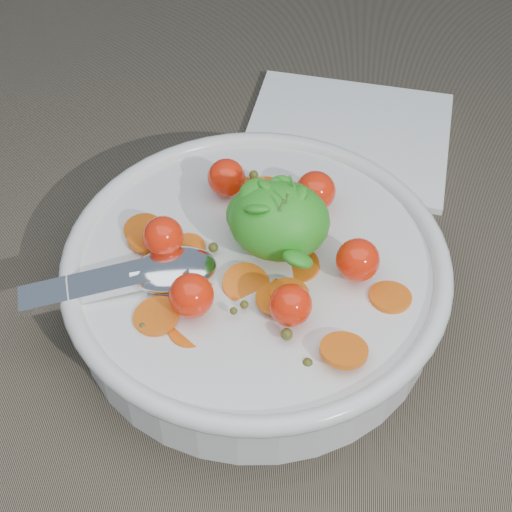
{
  "coord_description": "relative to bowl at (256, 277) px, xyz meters",
  "views": [
    {
      "loc": [
        0.03,
        -0.34,
        0.44
      ],
      "look_at": [
        -0.0,
        0.0,
        0.05
      ],
      "focal_mm": 55.0,
      "sensor_mm": 36.0,
      "label": 1
    }
  ],
  "objects": [
    {
      "name": "bowl",
      "position": [
        0.0,
        0.0,
        0.0
      ],
      "size": [
        0.28,
        0.26,
        0.11
      ],
      "color": "silver",
      "rests_on": "ground"
    },
    {
      "name": "napkin",
      "position": [
        0.06,
        0.19,
        -0.03
      ],
      "size": [
        0.19,
        0.17,
        0.01
      ],
      "primitive_type": "cube",
      "rotation": [
        0.0,
        0.0,
        -0.13
      ],
      "color": "white",
      "rests_on": "ground"
    },
    {
      "name": "ground",
      "position": [
        0.0,
        -0.01,
        -0.03
      ],
      "size": [
        6.0,
        6.0,
        0.0
      ],
      "primitive_type": "plane",
      "color": "#685D4A",
      "rests_on": "ground"
    }
  ]
}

